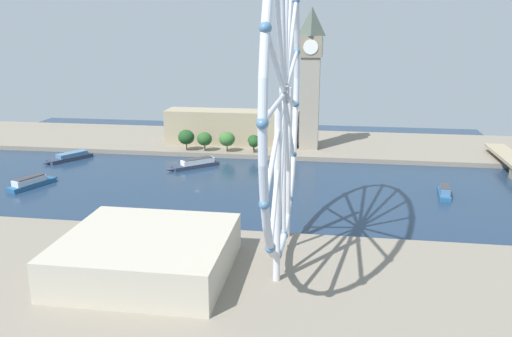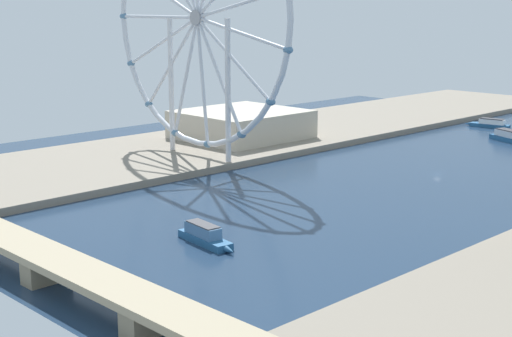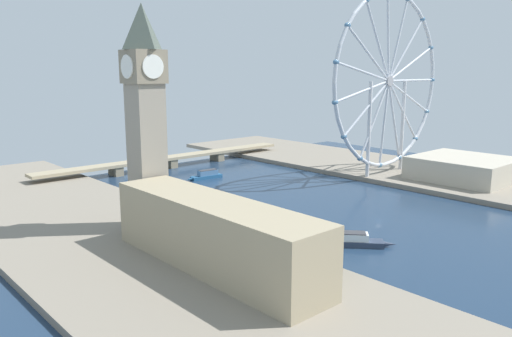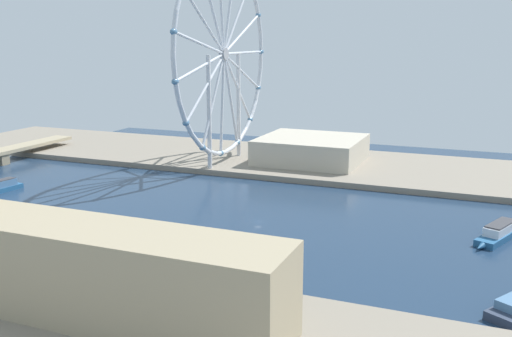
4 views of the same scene
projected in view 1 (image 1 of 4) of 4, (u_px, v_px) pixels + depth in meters
name	position (u px, v px, depth m)	size (l,w,h in m)	color
ground_plane	(197.00, 187.00, 294.97)	(392.50, 392.50, 0.00)	#1E334C
riverbank_left	(234.00, 142.00, 400.59)	(90.00, 520.00, 3.00)	gray
riverbank_right	(118.00, 275.00, 188.56)	(90.00, 520.00, 3.00)	gray
clock_tower	(310.00, 77.00, 360.34)	(15.90, 15.90, 96.11)	gray
parliament_block	(232.00, 127.00, 385.14)	(22.00, 96.62, 24.31)	tan
tree_row_embankment	(215.00, 139.00, 362.40)	(12.47, 56.88, 14.38)	#513823
ferris_wheel	(284.00, 96.00, 184.48)	(115.86, 3.20, 119.07)	silver
riverside_hall	(147.00, 254.00, 185.80)	(53.64, 57.43, 14.03)	#BCB29E
tour_boat_0	(444.00, 192.00, 279.06)	(25.90, 8.24, 5.96)	#235684
tour_boat_2	(32.00, 182.00, 294.43)	(31.61, 16.76, 6.25)	#235684
tour_boat_3	(70.00, 157.00, 352.27)	(32.99, 22.99, 4.98)	#2D384C
tour_boat_4	(196.00, 164.00, 334.00)	(27.66, 29.90, 5.83)	#2D384C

